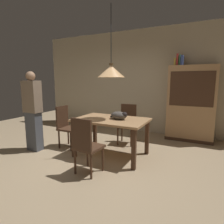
{
  "coord_description": "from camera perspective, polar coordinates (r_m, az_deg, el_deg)",
  "views": [
    {
      "loc": [
        1.78,
        -2.71,
        1.5
      ],
      "look_at": [
        0.05,
        0.75,
        0.85
      ],
      "focal_mm": 30.5,
      "sensor_mm": 36.0,
      "label": 1
    }
  ],
  "objects": [
    {
      "name": "chair_far_back",
      "position": [
        4.56,
        4.63,
        -3.0
      ],
      "size": [
        0.44,
        0.44,
        0.93
      ],
      "color": "#472D1E",
      "rests_on": "ground"
    },
    {
      "name": "book_green_slim",
      "position": [
        5.09,
        19.67,
        14.43
      ],
      "size": [
        0.03,
        0.2,
        0.26
      ],
      "primitive_type": "cube",
      "color": "#427A4C",
      "rests_on": "hutch_bookcase"
    },
    {
      "name": "hutch_bookcase",
      "position": [
        5.07,
        22.58,
        1.92
      ],
      "size": [
        1.12,
        0.45,
        1.85
      ],
      "color": "tan",
      "rests_on": "ground"
    },
    {
      "name": "book_yellow_short",
      "position": [
        5.1,
        18.43,
        14.03
      ],
      "size": [
        0.04,
        0.2,
        0.18
      ],
      "primitive_type": "cube",
      "color": "gold",
      "rests_on": "hutch_bookcase"
    },
    {
      "name": "back_wall",
      "position": [
        5.65,
        8.26,
        8.96
      ],
      "size": [
        6.4,
        0.1,
        2.9
      ],
      "primitive_type": "cube",
      "color": "beige",
      "rests_on": "ground"
    },
    {
      "name": "book_blue_wide",
      "position": [
        5.09,
        20.32,
        14.29
      ],
      "size": [
        0.06,
        0.24,
        0.24
      ],
      "primitive_type": "cube",
      "color": "#384C93",
      "rests_on": "hutch_bookcase"
    },
    {
      "name": "chair_near_front",
      "position": [
        3.06,
        -7.89,
        -9.41
      ],
      "size": [
        0.43,
        0.43,
        0.93
      ],
      "color": "#472D1E",
      "rests_on": "ground"
    },
    {
      "name": "pendant_lamp",
      "position": [
        3.65,
        -0.27,
        12.12
      ],
      "size": [
        0.52,
        0.52,
        1.3
      ],
      "color": "#E0A86B"
    },
    {
      "name": "dining_table",
      "position": [
        3.74,
        -0.26,
        -3.59
      ],
      "size": [
        1.4,
        0.9,
        0.75
      ],
      "color": "tan",
      "rests_on": "ground"
    },
    {
      "name": "book_red_tall",
      "position": [
        5.1,
        19.11,
        14.56
      ],
      "size": [
        0.04,
        0.22,
        0.28
      ],
      "primitive_type": "cube",
      "color": "#B73833",
      "rests_on": "hutch_bookcase"
    },
    {
      "name": "ground",
      "position": [
        3.57,
        -6.36,
        -15.35
      ],
      "size": [
        10.0,
        10.0,
        0.0
      ],
      "primitive_type": "plane",
      "color": "tan"
    },
    {
      "name": "chair_left_side",
      "position": [
        4.38,
        -13.58,
        -3.74
      ],
      "size": [
        0.41,
        0.41,
        0.93
      ],
      "color": "#472D1E",
      "rests_on": "ground"
    },
    {
      "name": "person_standing",
      "position": [
        4.34,
        -22.62,
        0.15
      ],
      "size": [
        0.36,
        0.22,
        1.68
      ],
      "color": "#4C515B",
      "rests_on": "ground"
    },
    {
      "name": "cat_sleeping",
      "position": [
        3.67,
        2.18,
        -1.03
      ],
      "size": [
        0.4,
        0.28,
        0.16
      ],
      "color": "#4C4742",
      "rests_on": "dining_table"
    }
  ]
}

